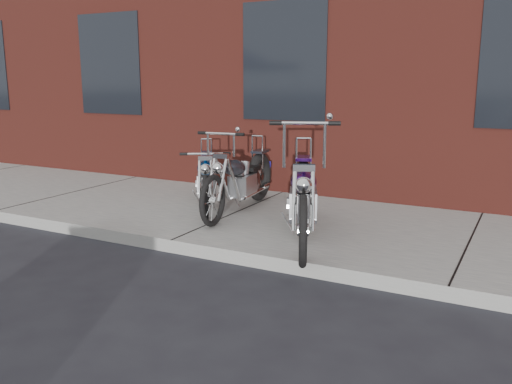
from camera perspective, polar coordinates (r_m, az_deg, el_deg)
The scene contains 5 objects.
ground at distance 6.26m, azimuth -8.92°, elevation -6.36°, with size 120.00×120.00×0.00m, color #28292F.
sidewalk at distance 7.44m, azimuth -2.08°, elevation -2.67°, with size 22.00×3.00×0.15m, color slate.
chopper_purple at distance 6.10m, azimuth 5.00°, elevation -0.92°, with size 1.07×2.32×1.39m.
chopper_blue at distance 7.66m, azimuth -5.23°, elevation 1.15°, with size 1.19×1.82×0.91m.
chopper_third at distance 7.39m, azimuth -1.68°, elevation 1.04°, with size 0.55×2.25×1.14m.
Camera 1 is at (3.58, -4.76, 1.94)m, focal length 38.00 mm.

